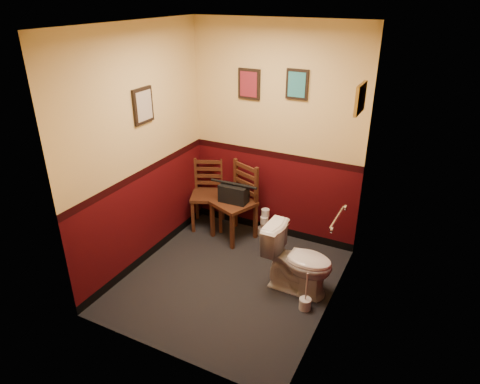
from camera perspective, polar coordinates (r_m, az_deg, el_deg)
name	(u,v)px	position (r m, az deg, el deg)	size (l,w,h in m)	color
floor	(230,280)	(4.92, -1.34, -11.70)	(2.20, 2.40, 0.00)	black
ceiling	(227,24)	(3.93, -1.77, 21.46)	(2.20, 2.40, 0.00)	silver
wall_back	(275,136)	(5.27, 4.71, 7.43)	(2.20, 2.70, 0.00)	#40070B
wall_front	(155,224)	(3.35, -11.32, -4.14)	(2.20, 2.70, 0.00)	#40070B
wall_left	(140,153)	(4.83, -13.14, 5.15)	(2.40, 2.70, 0.00)	#40070B
wall_right	(338,191)	(3.89, 12.91, 0.08)	(2.40, 2.70, 0.00)	#40070B
grab_bar	(337,218)	(4.29, 12.87, -3.38)	(0.05, 0.56, 0.06)	silver
framed_print_back_a	(249,84)	(5.23, 1.22, 14.19)	(0.28, 0.04, 0.36)	black
framed_print_back_b	(297,84)	(5.00, 7.62, 14.02)	(0.26, 0.04, 0.34)	black
framed_print_left	(143,106)	(4.75, -12.78, 11.16)	(0.04, 0.30, 0.38)	black
framed_print_right	(360,99)	(4.23, 15.73, 11.91)	(0.04, 0.34, 0.28)	olive
toilet	(298,261)	(4.63, 7.80, -9.07)	(0.42, 0.75, 0.73)	white
toilet_brush	(305,303)	(4.56, 8.67, -14.43)	(0.12, 0.12, 0.44)	silver
chair_left	(208,194)	(5.80, -4.27, -0.26)	(0.57, 0.57, 0.92)	#4E2817
chair_right	(236,202)	(5.48, -0.48, -1.35)	(0.60, 0.60, 1.00)	#4E2817
handbag	(234,193)	(5.40, -0.85, -0.20)	(0.37, 0.19, 0.26)	black
tp_stack	(265,224)	(5.66, 3.33, -4.34)	(0.22, 0.13, 0.38)	silver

